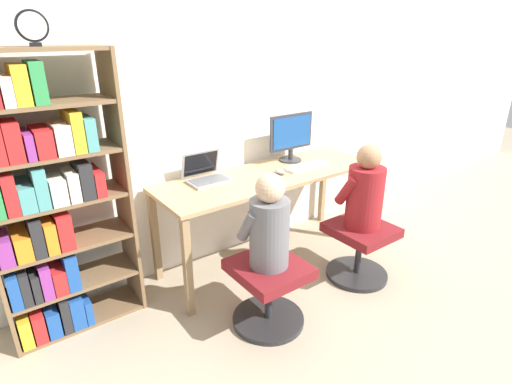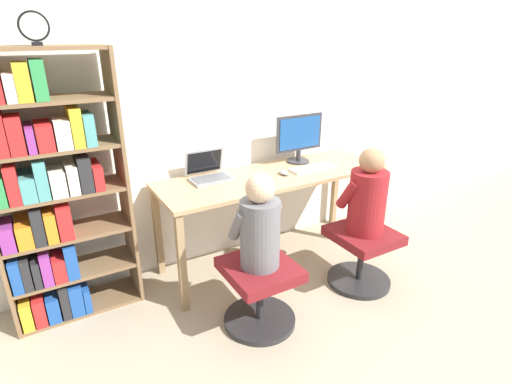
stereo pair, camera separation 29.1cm
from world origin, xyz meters
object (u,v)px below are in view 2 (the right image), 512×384
Objects in this scene: laptop at (209,173)px; office_chair_right at (260,289)px; office_chair_left at (361,253)px; desk_clock at (34,27)px; desktop_monitor at (299,138)px; bookshelf at (47,194)px; person_at_monitor at (367,196)px; person_at_laptop at (260,226)px; keyboard at (313,168)px.

laptop is 0.96m from office_chair_right.
desk_clock is at bearing 160.49° from office_chair_left.
desk_clock is (-0.98, 0.68, 1.57)m from office_chair_right.
desktop_monitor is 0.26× the size of bookshelf.
desk_clock is (0.10, -0.08, 0.95)m from bookshelf.
desktop_monitor is 0.94× the size of office_chair_right.
desktop_monitor is 2.03m from desk_clock.
desktop_monitor is 0.71× the size of person_at_monitor.
person_at_laptop is at bearing -179.67° from office_chair_left.
desktop_monitor is at bearing 42.89° from person_at_laptop.
person_at_monitor is 0.90m from person_at_laptop.
person_at_laptop is (-0.86, -0.80, -0.26)m from desktop_monitor.
desk_clock reaches higher than person_at_laptop.
keyboard is at bearing -5.29° from bookshelf.
person_at_monitor is 2.28m from desk_clock.
office_chair_left is at bearing -87.03° from desktop_monitor.
office_chair_right is at bearing -179.40° from office_chair_left.
person_at_monitor reaches higher than office_chair_left.
laptop reaches higher than keyboard.
person_at_laptop is at bearing -145.82° from keyboard.
office_chair_right is 1.97m from desk_clock.
office_chair_right is 1.46m from bookshelf.
office_chair_left is 2.21m from bookshelf.
person_at_laptop reaches higher than office_chair_right.
office_chair_left is (0.04, -0.79, -0.72)m from desktop_monitor.
office_chair_right is (-0.90, -0.01, 0.00)m from office_chair_left.
office_chair_left is 0.90m from office_chair_right.
keyboard is at bearing 34.37° from office_chair_right.
office_chair_right is (-0.84, -0.58, -0.52)m from keyboard.
laptop is 1.18m from person_at_monitor.
person_at_laptop is at bearing -34.69° from bookshelf.
office_chair_left is 0.79× the size of person_at_laptop.
keyboard is 0.66× the size of person_at_laptop.
desktop_monitor is at bearing 85.98° from keyboard.
person_at_laptop is 3.52× the size of desk_clock.
person_at_laptop is at bearing -179.38° from person_at_monitor.
office_chair_left and office_chair_right have the same top height.
bookshelf is at bearing 159.40° from office_chair_left.
person_at_monitor is 2.12m from bookshelf.
laptop is 1.43m from desk_clock.
desk_clock reaches higher than keyboard.
desk_clock is (-0.98, 0.67, 1.12)m from person_at_laptop.
desk_clock is at bearing 160.61° from person_at_monitor.
keyboard is at bearing -94.02° from desktop_monitor.
bookshelf is (-1.93, 0.18, 0.10)m from keyboard.
laptop is at bearing 6.46° from desk_clock.
office_chair_left is at bearing -19.51° from desk_clock.
office_chair_left is (0.88, -0.78, -0.55)m from laptop.
person_at_laptop is (-0.02, -0.78, -0.10)m from laptop.
bookshelf is 0.96m from desk_clock.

